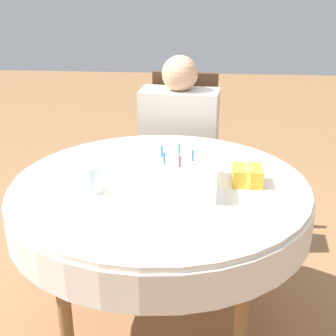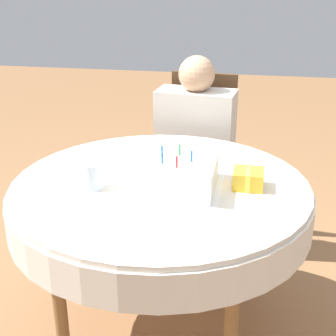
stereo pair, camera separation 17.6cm
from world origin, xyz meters
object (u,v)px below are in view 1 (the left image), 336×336
Objects in this scene: gift_box at (247,175)px; drinking_glass at (93,179)px; person at (179,138)px; birthday_cake at (176,173)px; chair at (181,157)px.

drinking_glass is at bearing -168.10° from gift_box.
person reaches higher than gift_box.
gift_box is at bearing 11.04° from birthday_cake.
birthday_cake is (0.04, -0.82, 0.14)m from person.
chair is 0.18m from person.
chair is at bearing 90.00° from person.
chair is 8.33× the size of gift_box.
birthday_cake is at bearing -82.42° from chair.
birthday_cake is 0.31m from drinking_glass.
birthday_cake is at bearing -81.50° from person.
gift_box is at bearing -65.42° from chair.
person is (-0.01, -0.10, 0.15)m from chair.
person reaches higher than birthday_cake.
person is 0.83m from birthday_cake.
chair is at bearing 74.81° from drinking_glass.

